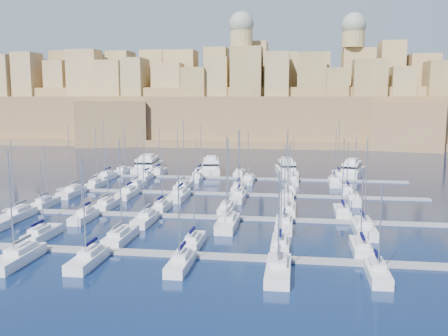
% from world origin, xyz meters
% --- Properties ---
extents(ground, '(600.00, 600.00, 0.00)m').
position_xyz_m(ground, '(0.00, 0.00, 0.00)').
color(ground, black).
rests_on(ground, ground).
extents(pontoon_near, '(84.00, 2.00, 0.40)m').
position_xyz_m(pontoon_near, '(0.00, -34.00, 0.20)').
color(pontoon_near, slate).
rests_on(pontoon_near, ground).
extents(pontoon_mid_near, '(84.00, 2.00, 0.40)m').
position_xyz_m(pontoon_mid_near, '(0.00, -12.00, 0.20)').
color(pontoon_mid_near, slate).
rests_on(pontoon_mid_near, ground).
extents(pontoon_mid_far, '(84.00, 2.00, 0.40)m').
position_xyz_m(pontoon_mid_far, '(0.00, 10.00, 0.20)').
color(pontoon_mid_far, slate).
rests_on(pontoon_mid_far, ground).
extents(pontoon_far, '(84.00, 2.00, 0.40)m').
position_xyz_m(pontoon_far, '(0.00, 32.00, 0.20)').
color(pontoon_far, slate).
rests_on(pontoon_far, ground).
extents(sailboat_1, '(2.60, 8.68, 12.36)m').
position_xyz_m(sailboat_1, '(-25.26, -28.77, 0.73)').
color(sailboat_1, silver).
rests_on(sailboat_1, ground).
extents(sailboat_2, '(2.83, 9.43, 15.87)m').
position_xyz_m(sailboat_2, '(-12.66, -28.40, 0.76)').
color(sailboat_2, silver).
rests_on(sailboat_2, ground).
extents(sailboat_3, '(2.34, 7.78, 11.90)m').
position_xyz_m(sailboat_3, '(-1.11, -29.21, 0.72)').
color(sailboat_3, silver).
rests_on(sailboat_3, ground).
extents(sailboat_4, '(2.54, 8.48, 13.18)m').
position_xyz_m(sailboat_4, '(11.61, -28.87, 0.73)').
color(sailboat_4, silver).
rests_on(sailboat_4, ground).
extents(sailboat_5, '(2.55, 8.49, 11.74)m').
position_xyz_m(sailboat_5, '(22.91, -28.86, 0.72)').
color(sailboat_5, silver).
rests_on(sailboat_5, ground).
extents(sailboat_7, '(3.12, 10.41, 15.41)m').
position_xyz_m(sailboat_7, '(-22.70, -40.08, 0.77)').
color(sailboat_7, silver).
rests_on(sailboat_7, ground).
extents(sailboat_8, '(2.68, 8.95, 14.32)m').
position_xyz_m(sailboat_8, '(-13.13, -39.36, 0.75)').
color(sailboat_8, silver).
rests_on(sailboat_8, ground).
extents(sailboat_9, '(2.46, 8.19, 12.66)m').
position_xyz_m(sailboat_9, '(-0.80, -38.99, 0.72)').
color(sailboat_9, silver).
rests_on(sailboat_9, ground).
extents(sailboat_10, '(2.96, 9.86, 13.27)m').
position_xyz_m(sailboat_10, '(11.71, -39.81, 0.75)').
color(sailboat_10, silver).
rests_on(sailboat_10, ground).
extents(sailboat_11, '(2.42, 8.08, 12.13)m').
position_xyz_m(sailboat_11, '(23.65, -38.93, 0.72)').
color(sailboat_11, silver).
rests_on(sailboat_11, ground).
extents(sailboat_12, '(2.40, 8.00, 12.30)m').
position_xyz_m(sailboat_12, '(-36.08, -7.10, 0.72)').
color(sailboat_12, silver).
rests_on(sailboat_12, ground).
extents(sailboat_13, '(2.67, 8.90, 12.48)m').
position_xyz_m(sailboat_13, '(-23.28, -6.66, 0.73)').
color(sailboat_13, silver).
rests_on(sailboat_13, ground).
extents(sailboat_14, '(2.37, 7.90, 12.36)m').
position_xyz_m(sailboat_14, '(-12.02, -7.15, 0.72)').
color(sailboat_14, silver).
rests_on(sailboat_14, ground).
extents(sailboat_15, '(2.75, 9.17, 14.26)m').
position_xyz_m(sailboat_15, '(0.74, -6.53, 0.75)').
color(sailboat_15, silver).
rests_on(sailboat_15, ground).
extents(sailboat_16, '(2.77, 9.25, 13.12)m').
position_xyz_m(sailboat_16, '(12.24, -6.49, 0.74)').
color(sailboat_16, silver).
rests_on(sailboat_16, ground).
extents(sailboat_17, '(2.71, 9.03, 14.57)m').
position_xyz_m(sailboat_17, '(22.18, -6.60, 0.75)').
color(sailboat_17, silver).
rests_on(sailboat_17, ground).
extents(sailboat_18, '(2.89, 9.63, 14.83)m').
position_xyz_m(sailboat_18, '(-36.03, -17.70, 0.75)').
color(sailboat_18, silver).
rests_on(sailboat_18, ground).
extents(sailboat_19, '(2.49, 8.30, 12.16)m').
position_xyz_m(sailboat_19, '(-23.58, -17.04, 0.72)').
color(sailboat_19, silver).
rests_on(sailboat_19, ground).
extents(sailboat_20, '(2.68, 8.93, 12.78)m').
position_xyz_m(sailboat_20, '(-12.18, -17.35, 0.73)').
color(sailboat_20, silver).
rests_on(sailboat_20, ground).
extents(sailboat_21, '(3.13, 10.43, 15.96)m').
position_xyz_m(sailboat_21, '(2.34, -18.09, 0.77)').
color(sailboat_21, silver).
rests_on(sailboat_21, ground).
extents(sailboat_22, '(2.78, 9.28, 14.40)m').
position_xyz_m(sailboat_22, '(11.80, -17.53, 0.75)').
color(sailboat_22, silver).
rests_on(sailboat_22, ground).
extents(sailboat_23, '(3.22, 10.75, 15.73)m').
position_xyz_m(sailboat_23, '(24.60, -18.25, 0.77)').
color(sailboat_23, silver).
rests_on(sailboat_23, ground).
extents(sailboat_24, '(2.49, 8.30, 14.49)m').
position_xyz_m(sailboat_24, '(-34.66, 15.04, 0.74)').
color(sailboat_24, silver).
rests_on(sailboat_24, ground).
extents(sailboat_25, '(2.38, 7.95, 11.52)m').
position_xyz_m(sailboat_25, '(-24.24, 14.87, 0.71)').
color(sailboat_25, silver).
rests_on(sailboat_25, ground).
extents(sailboat_26, '(2.91, 9.68, 16.81)m').
position_xyz_m(sailboat_26, '(-13.01, 15.72, 0.77)').
color(sailboat_26, silver).
rests_on(sailboat_26, ground).
extents(sailboat_27, '(2.75, 9.17, 14.63)m').
position_xyz_m(sailboat_27, '(0.38, 15.47, 0.75)').
color(sailboat_27, silver).
rests_on(sailboat_27, ground).
extents(sailboat_28, '(2.56, 8.52, 12.47)m').
position_xyz_m(sailboat_28, '(12.26, 15.15, 0.73)').
color(sailboat_28, silver).
rests_on(sailboat_28, ground).
extents(sailboat_29, '(2.60, 8.68, 12.37)m').
position_xyz_m(sailboat_29, '(25.17, 15.23, 0.73)').
color(sailboat_29, silver).
rests_on(sailboat_29, ground).
extents(sailboat_30, '(2.94, 9.80, 16.00)m').
position_xyz_m(sailboat_30, '(-35.83, 4.22, 0.77)').
color(sailboat_30, silver).
rests_on(sailboat_30, ground).
extents(sailboat_31, '(2.71, 9.05, 15.10)m').
position_xyz_m(sailboat_31, '(-23.05, 4.59, 0.75)').
color(sailboat_31, silver).
rests_on(sailboat_31, ground).
extents(sailboat_32, '(3.10, 10.32, 15.21)m').
position_xyz_m(sailboat_32, '(-11.27, 3.96, 0.76)').
color(sailboat_32, silver).
rests_on(sailboat_32, ground).
extents(sailboat_33, '(2.75, 9.15, 15.21)m').
position_xyz_m(sailboat_33, '(1.52, 4.54, 0.75)').
color(sailboat_33, silver).
rests_on(sailboat_33, ground).
extents(sailboat_34, '(2.90, 9.68, 15.49)m').
position_xyz_m(sailboat_34, '(11.80, 4.28, 0.76)').
color(sailboat_34, silver).
rests_on(sailboat_34, ground).
extents(sailboat_35, '(2.48, 8.28, 13.89)m').
position_xyz_m(sailboat_35, '(25.57, 4.97, 0.74)').
color(sailboat_35, silver).
rests_on(sailboat_35, ground).
extents(sailboat_36, '(2.60, 8.66, 14.35)m').
position_xyz_m(sailboat_36, '(-35.74, 37.22, 0.74)').
color(sailboat_36, silver).
rests_on(sailboat_36, ground).
extents(sailboat_37, '(2.63, 8.75, 13.16)m').
position_xyz_m(sailboat_37, '(-24.99, 37.27, 0.73)').
color(sailboat_37, silver).
rests_on(sailboat_37, ground).
extents(sailboat_38, '(2.77, 9.24, 14.28)m').
position_xyz_m(sailboat_38, '(-13.15, 37.50, 0.75)').
color(sailboat_38, silver).
rests_on(sailboat_38, ground).
extents(sailboat_39, '(2.62, 8.74, 13.07)m').
position_xyz_m(sailboat_39, '(-2.03, 37.26, 0.73)').
color(sailboat_39, silver).
rests_on(sailboat_39, ground).
extents(sailboat_40, '(2.67, 8.90, 12.37)m').
position_xyz_m(sailboat_40, '(11.01, 37.34, 0.73)').
color(sailboat_40, silver).
rests_on(sailboat_40, ground).
extents(sailboat_41, '(2.90, 9.65, 15.61)m').
position_xyz_m(sailboat_41, '(24.86, 37.71, 0.76)').
color(sailboat_41, silver).
rests_on(sailboat_41, ground).
extents(sailboat_42, '(2.96, 9.86, 15.58)m').
position_xyz_m(sailboat_42, '(-36.58, 26.19, 0.76)').
color(sailboat_42, silver).
rests_on(sailboat_42, ground).
extents(sailboat_43, '(2.47, 8.25, 14.26)m').
position_xyz_m(sailboat_43, '(-25.92, 26.98, 0.74)').
color(sailboat_43, silver).
rests_on(sailboat_43, ground).
extents(sailboat_44, '(2.23, 7.45, 11.92)m').
position_xyz_m(sailboat_44, '(-11.98, 27.37, 0.71)').
color(sailboat_44, silver).
rests_on(sailboat_44, ground).
extents(sailboat_45, '(2.76, 9.20, 13.64)m').
position_xyz_m(sailboat_45, '(1.54, 26.51, 0.74)').
color(sailboat_45, silver).
rests_on(sailboat_45, ground).
extents(sailboat_46, '(2.72, 9.06, 13.05)m').
position_xyz_m(sailboat_46, '(12.88, 26.58, 0.73)').
color(sailboat_46, silver).
rests_on(sailboat_46, ground).
extents(sailboat_47, '(2.83, 9.42, 13.78)m').
position_xyz_m(sailboat_47, '(23.12, 26.41, 0.74)').
color(sailboat_47, silver).
rests_on(sailboat_47, ground).
extents(motor_yacht_a, '(7.51, 20.04, 5.25)m').
position_xyz_m(motor_yacht_a, '(-30.11, 42.92, 1.73)').
color(motor_yacht_a, silver).
rests_on(motor_yacht_a, ground).
extents(motor_yacht_b, '(7.77, 17.46, 5.25)m').
position_xyz_m(motor_yacht_b, '(-10.87, 41.60, 1.73)').
color(motor_yacht_b, silver).
rests_on(motor_yacht_b, ground).
extents(motor_yacht_c, '(7.00, 16.30, 5.25)m').
position_xyz_m(motor_yacht_c, '(10.81, 41.08, 1.73)').
color(motor_yacht_c, silver).
rests_on(motor_yacht_c, ground).
extents(motor_yacht_d, '(8.72, 16.88, 5.25)m').
position_xyz_m(motor_yacht_d, '(28.92, 41.28, 1.73)').
color(motor_yacht_d, silver).
rests_on(motor_yacht_d, ground).
extents(fortified_city, '(460.00, 108.95, 59.52)m').
position_xyz_m(fortified_city, '(-0.19, 155.26, 14.74)').
color(fortified_city, brown).
rests_on(fortified_city, ground).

